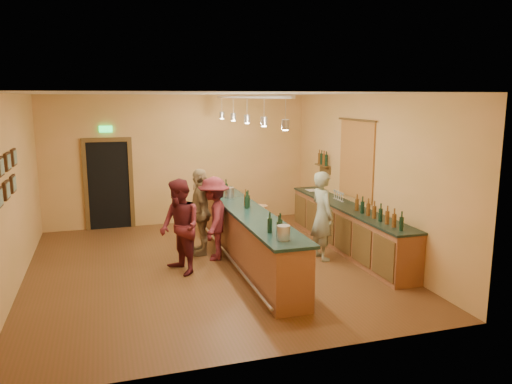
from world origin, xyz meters
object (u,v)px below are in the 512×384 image
object	(u,v)px
customer_a	(180,227)
customer_c	(214,218)
tasting_bar	(247,232)
customer_b	(200,212)
back_counter	(348,227)
bartender	(322,216)
bar_stool	(260,212)

from	to	relation	value
customer_a	customer_c	world-z (taller)	customer_a
tasting_bar	customer_b	xyz separation A→B (m)	(-0.73, 0.87, 0.27)
customer_b	customer_c	bearing A→B (deg)	27.90
customer_c	back_counter	bearing A→B (deg)	103.54
back_counter	customer_c	bearing A→B (deg)	174.77
bartender	customer_a	xyz separation A→B (m)	(-2.77, -0.01, -0.01)
back_counter	tasting_bar	world-z (taller)	tasting_bar
tasting_bar	bar_stool	distance (m)	1.85
customer_c	bar_stool	bearing A→B (deg)	151.95
customer_a	bar_stool	size ratio (longest dim) A/B	2.36
back_counter	customer_a	world-z (taller)	customer_a
back_counter	bartender	size ratio (longest dim) A/B	2.61
bartender	customer_b	size ratio (longest dim) A/B	1.00
bartender	customer_c	world-z (taller)	bartender
customer_a	customer_c	bearing A→B (deg)	110.61
tasting_bar	customer_a	world-z (taller)	customer_a
bartender	customer_c	size ratio (longest dim) A/B	1.07
bartender	back_counter	bearing A→B (deg)	-69.36
back_counter	customer_a	size ratio (longest dim) A/B	2.65
tasting_bar	customer_c	world-z (taller)	customer_c
back_counter	bartender	xyz separation A→B (m)	(-0.75, -0.36, 0.38)
tasting_bar	bartender	world-z (taller)	bartender
customer_a	bar_stool	world-z (taller)	customer_a
customer_a	customer_b	size ratio (longest dim) A/B	0.99
bar_stool	customer_a	bearing A→B (deg)	-138.15
bartender	customer_a	distance (m)	2.77
back_counter	bar_stool	world-z (taller)	back_counter
customer_a	customer_b	world-z (taller)	customer_b
customer_b	tasting_bar	bearing A→B (deg)	44.94
customer_a	tasting_bar	bearing A→B (deg)	79.43
bartender	bar_stool	bearing A→B (deg)	15.60
back_counter	customer_c	xyz separation A→B (m)	(-2.76, 0.25, 0.33)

